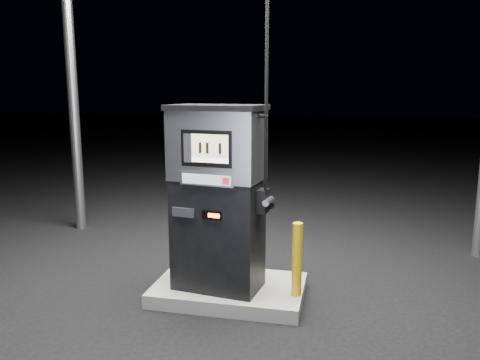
# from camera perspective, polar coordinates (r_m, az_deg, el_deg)

# --- Properties ---
(ground) EXTENTS (80.00, 80.00, 0.00)m
(ground) POSITION_cam_1_polar(r_m,az_deg,el_deg) (5.27, -1.30, -13.99)
(ground) COLOR black
(ground) RESTS_ON ground
(pump_island) EXTENTS (1.60, 1.00, 0.15)m
(pump_island) POSITION_cam_1_polar(r_m,az_deg,el_deg) (5.24, -1.30, -13.25)
(pump_island) COLOR slate
(pump_island) RESTS_ON ground
(fuel_dispenser) EXTENTS (1.09, 0.69, 3.99)m
(fuel_dispenser) POSITION_cam_1_polar(r_m,az_deg,el_deg) (4.83, -2.70, -2.02)
(fuel_dispenser) COLOR black
(fuel_dispenser) RESTS_ON pump_island
(bollard_left) EXTENTS (0.16, 0.16, 1.03)m
(bollard_left) POSITION_cam_1_polar(r_m,az_deg,el_deg) (5.33, -6.70, -6.13)
(bollard_left) COLOR #E6B10C
(bollard_left) RESTS_ON pump_island
(bollard_right) EXTENTS (0.13, 0.13, 0.77)m
(bollard_right) POSITION_cam_1_polar(r_m,az_deg,el_deg) (4.83, 6.96, -9.60)
(bollard_right) COLOR #E6B10C
(bollard_right) RESTS_ON pump_island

